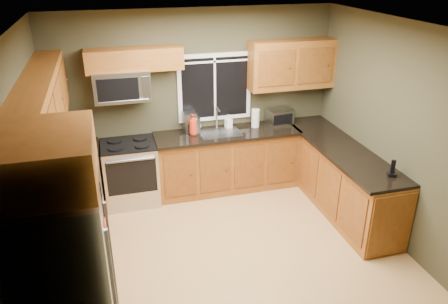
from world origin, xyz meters
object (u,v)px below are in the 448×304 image
toaster_oven (280,116)px  paper_towel_roll (255,118)px  soap_bottle_a (193,125)px  soap_bottle_b (229,121)px  cordless_phone (392,171)px  soap_bottle_c (197,125)px  kettle (195,124)px  coffee_maker (190,123)px  range (131,172)px  refrigerator (66,284)px  microwave (122,85)px

toaster_oven → paper_towel_roll: bearing=-174.9°
paper_towel_roll → soap_bottle_a: bearing=-176.4°
toaster_oven → paper_towel_roll: paper_towel_roll is taller
soap_bottle_b → cordless_phone: bearing=-55.0°
soap_bottle_a → soap_bottle_c: soap_bottle_a is taller
soap_bottle_c → kettle: bearing=-115.1°
coffee_maker → kettle: 0.08m
toaster_oven → coffee_maker: size_ratio=1.33×
range → paper_towel_roll: (1.93, 0.11, 0.61)m
range → paper_towel_roll: paper_towel_roll is taller
refrigerator → soap_bottle_a: size_ratio=5.78×
kettle → paper_towel_roll: size_ratio=0.91×
range → soap_bottle_b: size_ratio=4.56×
toaster_oven → soap_bottle_c: toaster_oven is taller
kettle → paper_towel_roll: paper_towel_roll is taller
paper_towel_roll → soap_bottle_a: soap_bottle_a is taller
cordless_phone → soap_bottle_a: bearing=136.4°
coffee_maker → paper_towel_roll: (1.00, -0.06, -0.00)m
refrigerator → soap_bottle_b: refrigerator is taller
toaster_oven → soap_bottle_b: (-0.82, 0.04, -0.01)m
range → soap_bottle_a: size_ratio=3.01×
range → soap_bottle_a: soap_bottle_a is taller
refrigerator → toaster_oven: bearing=43.9°
paper_towel_roll → kettle: bearing=179.2°
toaster_oven → soap_bottle_a: bearing=-176.0°
coffee_maker → toaster_oven: bearing=-0.9°
soap_bottle_a → kettle: bearing=58.2°
coffee_maker → soap_bottle_b: 0.60m
coffee_maker → soap_bottle_b: bearing=1.5°
soap_bottle_b → soap_bottle_c: size_ratio=1.28×
kettle → coffee_maker: bearing=146.9°
toaster_oven → kettle: kettle is taller
microwave → cordless_phone: size_ratio=3.64×
microwave → cordless_phone: 3.66m
soap_bottle_a → paper_towel_roll: bearing=3.6°
range → microwave: size_ratio=1.23×
microwave → soap_bottle_a: bearing=-5.2°
paper_towel_roll → cordless_phone: 2.24m
soap_bottle_b → refrigerator: bearing=-126.9°
refrigerator → soap_bottle_b: bearing=53.1°
coffee_maker → soap_bottle_a: (0.02, -0.12, 0.01)m
microwave → paper_towel_roll: microwave is taller
range → soap_bottle_b: (1.53, 0.18, 0.57)m
coffee_maker → range: bearing=-169.7°
refrigerator → coffee_maker: refrigerator is taller
range → coffee_maker: bearing=10.3°
coffee_maker → cordless_phone: bearing=-45.0°
cordless_phone → soap_bottle_b: bearing=125.0°
paper_towel_roll → cordless_phone: (1.04, -1.98, -0.08)m
soap_bottle_a → cordless_phone: 2.79m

